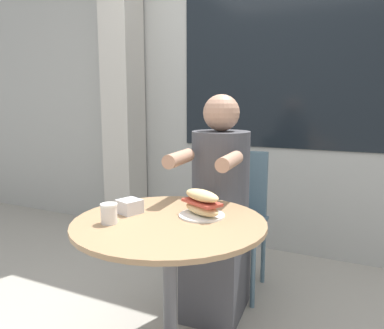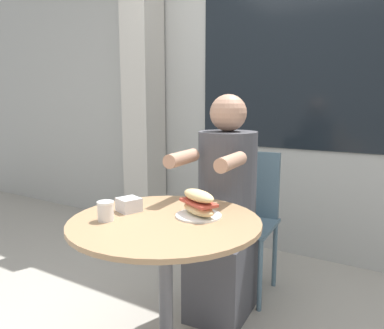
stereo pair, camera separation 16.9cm
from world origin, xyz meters
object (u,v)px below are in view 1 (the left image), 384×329
Objects in this scene: cafe_table at (170,262)px; diner_chair at (237,206)px; drink_cup at (109,213)px; sandwich_on_plate at (202,204)px; seated_diner at (218,219)px.

diner_chair is (-0.02, 0.92, 0.00)m from cafe_table.
sandwich_on_plate is at bearing 40.28° from drink_cup.
diner_chair is 10.78× the size of drink_cup.
sandwich_on_plate reaches higher than drink_cup.
sandwich_on_plate is 2.59× the size of drink_cup.
cafe_table is 0.58m from seated_diner.
seated_diner is 0.77m from drink_cup.
drink_cup is (-0.17, -1.06, 0.22)m from diner_chair.
cafe_table is 0.33m from drink_cup.
drink_cup is at bearing -144.50° from cafe_table.
cafe_table is 0.65× the size of seated_diner.
sandwich_on_plate is 0.38m from drink_cup.
diner_chair is at bearing -93.35° from seated_diner.
seated_diner is 15.14× the size of drink_cup.
seated_diner is at bearing 75.69° from drink_cup.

